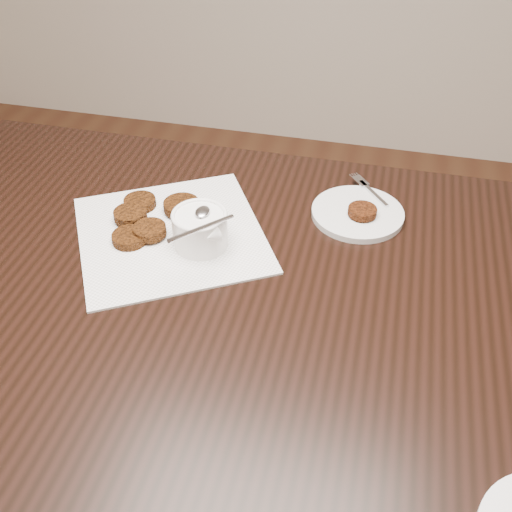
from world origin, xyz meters
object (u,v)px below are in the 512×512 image
at_px(napkin, 171,234).
at_px(sauce_ramekin, 199,214).
at_px(table, 237,421).
at_px(plate_with_patty, 358,210).

relative_size(napkin, sauce_ramekin, 2.45).
relative_size(table, sauce_ramekin, 10.58).
xyz_separation_m(table, napkin, (-0.16, 0.12, 0.38)).
bearing_deg(napkin, sauce_ramekin, -15.03).
distance_m(napkin, sauce_ramekin, 0.10).
bearing_deg(napkin, table, -38.20).
distance_m(napkin, plate_with_patty, 0.37).
bearing_deg(sauce_ramekin, table, -49.53).
height_order(napkin, plate_with_patty, plate_with_patty).
height_order(table, plate_with_patty, plate_with_patty).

